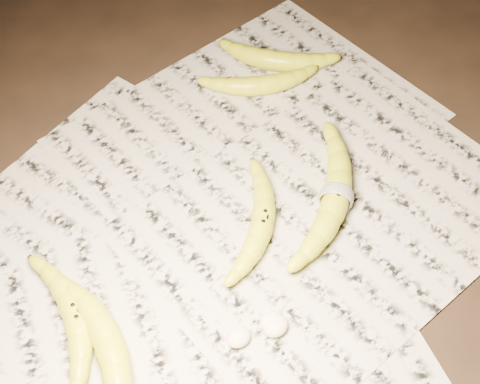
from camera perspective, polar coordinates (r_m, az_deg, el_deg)
ground at (r=0.95m, az=0.55°, el=-3.83°), size 3.00×3.00×0.00m
newspaper_patch at (r=0.95m, az=-1.99°, el=-3.70°), size 0.90×0.70×0.01m
banana_left_a at (r=0.89m, az=-13.94°, el=-10.20°), size 0.10×0.20×0.03m
banana_left_b at (r=0.86m, az=-11.22°, el=-12.37°), size 0.11×0.22×0.04m
banana_center at (r=0.94m, az=1.93°, el=-2.46°), size 0.18×0.16×0.03m
banana_taped at (r=0.97m, az=8.26°, el=-0.33°), size 0.23×0.19×0.04m
banana_upper_a at (r=1.12m, az=1.73°, el=9.21°), size 0.18×0.13×0.03m
banana_upper_b at (r=1.16m, az=3.10°, el=11.24°), size 0.16×0.17×0.04m
measuring_tape at (r=0.97m, az=8.26°, el=-0.33°), size 0.03×0.04×0.05m
flesh_chunk_a at (r=0.87m, az=3.06°, el=-11.25°), size 0.03×0.03×0.02m
flesh_chunk_b at (r=0.86m, az=-0.11°, el=-12.20°), size 0.03×0.03×0.02m
flesh_chunk_c at (r=0.87m, az=2.72°, el=-10.82°), size 0.03×0.03×0.02m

